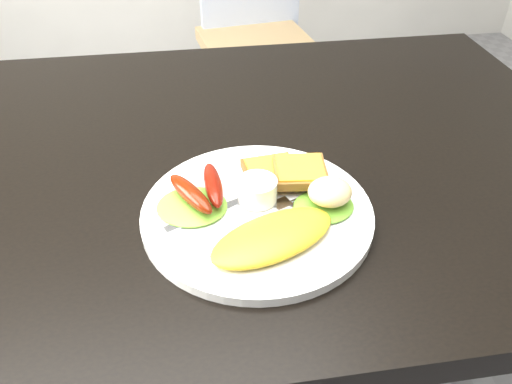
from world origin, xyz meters
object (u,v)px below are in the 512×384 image
at_px(dining_table, 222,160).
at_px(person, 335,70).
at_px(plate, 257,213).
at_px(dining_chair, 257,45).

bearing_deg(dining_table, person, 54.82).
bearing_deg(person, plate, 68.99).
relative_size(dining_chair, plate, 1.33).
height_order(dining_table, person, person).
xyz_separation_m(dining_table, person, (0.32, 0.45, -0.07)).
xyz_separation_m(person, plate, (-0.29, -0.61, 0.10)).
bearing_deg(dining_chair, plate, -107.08).
relative_size(person, plate, 4.45).
height_order(dining_chair, person, person).
bearing_deg(dining_chair, dining_table, -109.82).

